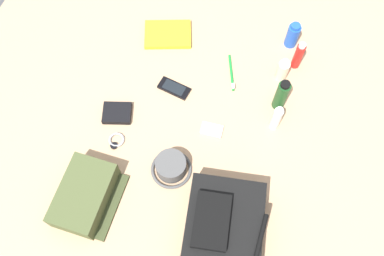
{
  "coord_description": "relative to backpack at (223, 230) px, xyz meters",
  "views": [
    {
      "loc": [
        0.64,
        0.2,
        1.5
      ],
      "look_at": [
        0.0,
        0.0,
        0.04
      ],
      "focal_mm": 39.63,
      "sensor_mm": 36.0,
      "label": 1
    }
  ],
  "objects": [
    {
      "name": "paperback_novel",
      "position": [
        -0.75,
        -0.45,
        -0.06
      ],
      "size": [
        0.2,
        0.23,
        0.02
      ],
      "color": "yellow",
      "rests_on": "ground_plane"
    },
    {
      "name": "shampoo_bottle",
      "position": [
        -0.56,
        0.08,
        0.01
      ],
      "size": [
        0.05,
        0.05,
        0.17
      ],
      "color": "#19471E",
      "rests_on": "ground_plane"
    },
    {
      "name": "wristwatch",
      "position": [
        -0.22,
        -0.48,
        -0.06
      ],
      "size": [
        0.07,
        0.06,
        0.01
      ],
      "color": "#99999E",
      "rests_on": "ground_plane"
    },
    {
      "name": "deodorant_spray",
      "position": [
        -0.86,
        0.06,
        -0.01
      ],
      "size": [
        0.05,
        0.05,
        0.12
      ],
      "color": "blue",
      "rests_on": "ground_plane"
    },
    {
      "name": "toothbrush",
      "position": [
        -0.64,
        -0.14,
        -0.06
      ],
      "size": [
        0.16,
        0.07,
        0.02
      ],
      "color": "#198C33",
      "rests_on": "ground_plane"
    },
    {
      "name": "ground_plane",
      "position": [
        -0.34,
        -0.22,
        -0.08
      ],
      "size": [
        2.64,
        2.02,
        0.02
      ],
      "primitive_type": "cube",
      "color": "tan",
      "rests_on": "ground"
    },
    {
      "name": "toiletry_pouch",
      "position": [
        0.03,
        -0.5,
        -0.02
      ],
      "size": [
        0.26,
        0.2,
        0.09
      ],
      "color": "#47512D",
      "rests_on": "ground_plane"
    },
    {
      "name": "backpack",
      "position": [
        0.0,
        0.0,
        0.0
      ],
      "size": [
        0.37,
        0.3,
        0.16
      ],
      "color": "black",
      "rests_on": "ground_plane"
    },
    {
      "name": "wallet",
      "position": [
        -0.32,
        -0.52,
        -0.06
      ],
      "size": [
        0.12,
        0.13,
        0.02
      ],
      "primitive_type": "cube",
      "rotation": [
        0.0,
        0.0,
        0.28
      ],
      "color": "black",
      "rests_on": "ground_plane"
    },
    {
      "name": "sunscreen_spray",
      "position": [
        -0.76,
        0.1,
        0.0
      ],
      "size": [
        0.04,
        0.04,
        0.15
      ],
      "color": "red",
      "rests_on": "ground_plane"
    },
    {
      "name": "lotion_bottle",
      "position": [
        -0.69,
        0.06,
        -0.02
      ],
      "size": [
        0.05,
        0.05,
        0.11
      ],
      "color": "beige",
      "rests_on": "ground_plane"
    },
    {
      "name": "cell_phone",
      "position": [
        -0.5,
        -0.34,
        -0.06
      ],
      "size": [
        0.08,
        0.14,
        0.01
      ],
      "color": "black",
      "rests_on": "ground_plane"
    },
    {
      "name": "toothpaste_tube",
      "position": [
        -0.46,
        0.08,
        0.0
      ],
      "size": [
        0.03,
        0.03,
        0.14
      ],
      "color": "white",
      "rests_on": "ground_plane"
    },
    {
      "name": "bucket_hat",
      "position": [
        -0.17,
        -0.24,
        -0.04
      ],
      "size": [
        0.15,
        0.15,
        0.07
      ],
      "color": "#4E4E4E",
      "rests_on": "ground_plane"
    },
    {
      "name": "media_player",
      "position": [
        -0.37,
        -0.15,
        -0.06
      ],
      "size": [
        0.06,
        0.09,
        0.01
      ],
      "color": "#B7B7BC",
      "rests_on": "ground_plane"
    }
  ]
}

